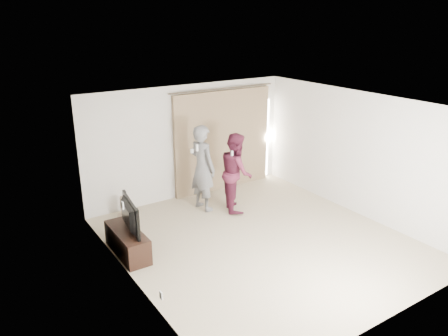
{
  "coord_description": "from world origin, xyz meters",
  "views": [
    {
      "loc": [
        -4.6,
        -5.73,
        4.02
      ],
      "look_at": [
        -0.05,
        1.2,
        1.12
      ],
      "focal_mm": 35.0,
      "sensor_mm": 36.0,
      "label": 1
    }
  ],
  "objects_px": {
    "tv": "(125,216)",
    "person_man": "(203,168)",
    "person_woman": "(236,172)",
    "tv_console": "(127,242)"
  },
  "relations": [
    {
      "from": "tv",
      "to": "person_man",
      "type": "relative_size",
      "value": 0.53
    },
    {
      "from": "tv",
      "to": "person_woman",
      "type": "xyz_separation_m",
      "value": [
        2.72,
        0.54,
        0.11
      ]
    },
    {
      "from": "person_woman",
      "to": "tv",
      "type": "bearing_deg",
      "value": -168.78
    },
    {
      "from": "person_man",
      "to": "tv",
      "type": "bearing_deg",
      "value": -156.05
    },
    {
      "from": "tv_console",
      "to": "tv",
      "type": "distance_m",
      "value": 0.52
    },
    {
      "from": "tv",
      "to": "person_woman",
      "type": "relative_size",
      "value": 0.58
    },
    {
      "from": "person_woman",
      "to": "person_man",
      "type": "bearing_deg",
      "value": 146.24
    },
    {
      "from": "tv",
      "to": "person_man",
      "type": "bearing_deg",
      "value": -58.04
    },
    {
      "from": "tv_console",
      "to": "person_woman",
      "type": "xyz_separation_m",
      "value": [
        2.72,
        0.54,
        0.63
      ]
    },
    {
      "from": "person_man",
      "to": "person_woman",
      "type": "relative_size",
      "value": 1.1
    }
  ]
}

